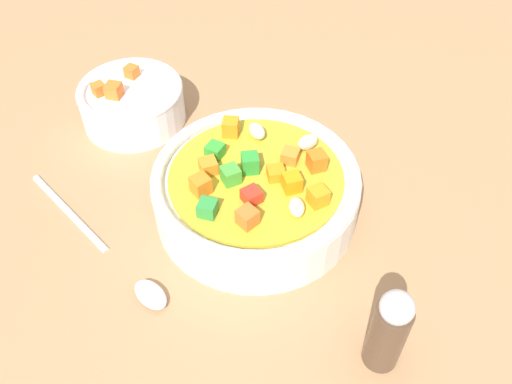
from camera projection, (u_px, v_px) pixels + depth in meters
ground_plane at (256, 217)px, 52.98cm from camera, size 140.00×140.00×2.00cm
soup_bowl_main at (256, 190)px, 50.09cm from camera, size 19.15×19.15×6.62cm
spoon at (113, 256)px, 48.02cm from camera, size 17.73×14.60×1.10cm
side_bowl_small at (132, 102)px, 59.88cm from camera, size 11.55×11.55×5.56cm
pepper_shaker at (389, 330)px, 38.83cm from camera, size 2.76×2.76×8.65cm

